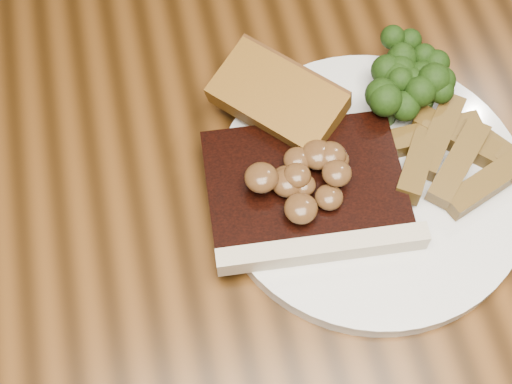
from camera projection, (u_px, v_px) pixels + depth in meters
dining_table at (270, 245)px, 0.67m from camera, size 1.60×0.90×0.75m
plate at (371, 185)px, 0.59m from camera, size 0.31×0.31×0.01m
steak at (305, 190)px, 0.57m from camera, size 0.16×0.13×0.02m
steak_bone at (322, 251)px, 0.55m from camera, size 0.16×0.03×0.02m
mushroom_pile at (309, 171)px, 0.55m from camera, size 0.07×0.07×0.03m
garlic_bread at (277, 112)px, 0.60m from camera, size 0.11×0.12×0.02m
potato_wedges at (453, 149)px, 0.58m from camera, size 0.10×0.10×0.02m
broccoli_cluster at (394, 84)px, 0.61m from camera, size 0.08×0.08×0.04m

